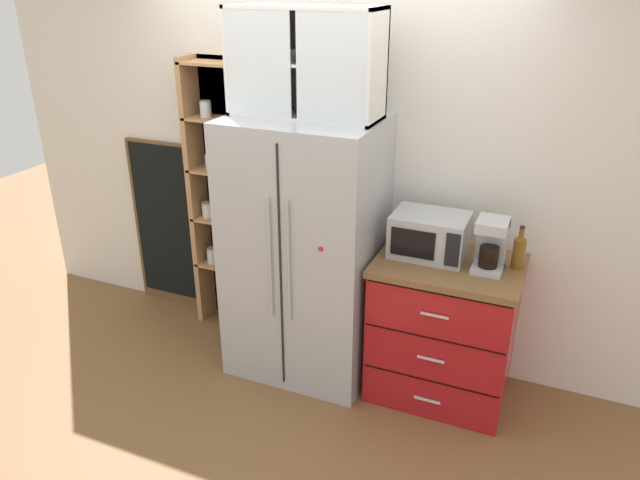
% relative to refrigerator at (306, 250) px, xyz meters
% --- Properties ---
extents(ground_plane, '(10.78, 10.78, 0.00)m').
position_rel_refrigerator_xyz_m(ground_plane, '(-0.00, 0.01, -0.85)').
color(ground_plane, brown).
extents(wall_back_cream, '(5.07, 0.10, 2.55)m').
position_rel_refrigerator_xyz_m(wall_back_cream, '(-0.00, 0.41, 0.42)').
color(wall_back_cream, silver).
rests_on(wall_back_cream, ground).
extents(refrigerator, '(0.92, 0.74, 1.71)m').
position_rel_refrigerator_xyz_m(refrigerator, '(0.00, 0.00, 0.00)').
color(refrigerator, '#ADAFB5').
rests_on(refrigerator, ground).
extents(pantry_shelf_column, '(0.54, 0.25, 1.98)m').
position_rel_refrigerator_xyz_m(pantry_shelf_column, '(-0.75, 0.31, 0.15)').
color(pantry_shelf_column, brown).
rests_on(pantry_shelf_column, ground).
extents(counter_cabinet, '(0.85, 0.65, 0.92)m').
position_rel_refrigerator_xyz_m(counter_cabinet, '(0.91, 0.05, -0.39)').
color(counter_cabinet, '#A8161C').
rests_on(counter_cabinet, ground).
extents(microwave, '(0.44, 0.33, 0.26)m').
position_rel_refrigerator_xyz_m(microwave, '(0.77, 0.09, 0.20)').
color(microwave, '#ADAFB5').
rests_on(microwave, counter_cabinet).
extents(coffee_maker, '(0.17, 0.20, 0.31)m').
position_rel_refrigerator_xyz_m(coffee_maker, '(1.13, 0.05, 0.22)').
color(coffee_maker, '#B7B7BC').
rests_on(coffee_maker, counter_cabinet).
extents(mug_charcoal, '(0.11, 0.07, 0.09)m').
position_rel_refrigerator_xyz_m(mug_charcoal, '(0.92, 0.03, 0.11)').
color(mug_charcoal, '#2D2D33').
rests_on(mug_charcoal, counter_cabinet).
extents(mug_red, '(0.12, 0.08, 0.09)m').
position_rel_refrigerator_xyz_m(mug_red, '(0.92, 0.10, 0.11)').
color(mug_red, red).
rests_on(mug_red, counter_cabinet).
extents(bottle_amber, '(0.07, 0.07, 0.26)m').
position_rel_refrigerator_xyz_m(bottle_amber, '(1.28, 0.13, 0.18)').
color(bottle_amber, brown).
rests_on(bottle_amber, counter_cabinet).
extents(upper_cabinet, '(0.88, 0.32, 0.61)m').
position_rel_refrigerator_xyz_m(upper_cabinet, '(-0.00, 0.05, 1.16)').
color(upper_cabinet, silver).
rests_on(upper_cabinet, refrigerator).
extents(chalkboard_menu, '(0.60, 0.04, 1.34)m').
position_rel_refrigerator_xyz_m(chalkboard_menu, '(-1.34, 0.33, -0.18)').
color(chalkboard_menu, brown).
rests_on(chalkboard_menu, ground).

